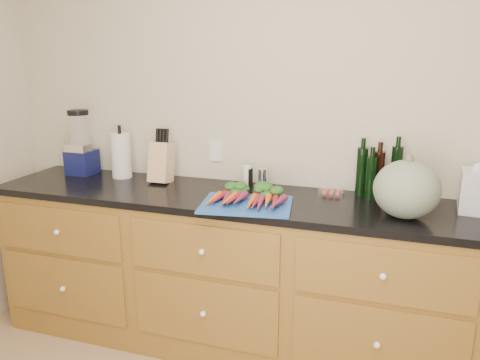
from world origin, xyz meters
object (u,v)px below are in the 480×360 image
(squash, at_px, (407,189))
(knife_block, at_px, (161,162))
(carrots, at_px, (248,197))
(blender_appliance, at_px, (81,146))
(tomato_box, at_px, (332,190))
(paper_towel, at_px, (121,156))
(cutting_board, at_px, (246,205))

(squash, height_order, knife_block, squash)
(carrots, height_order, blender_appliance, blender_appliance)
(squash, relative_size, blender_appliance, 0.75)
(tomato_box, bearing_deg, paper_towel, -179.57)
(cutting_board, distance_m, squash, 0.80)
(carrots, xyz_separation_m, squash, (0.78, 0.03, 0.11))
(carrots, distance_m, tomato_box, 0.50)
(tomato_box, bearing_deg, squash, -34.39)
(cutting_board, height_order, squash, squash)
(cutting_board, bearing_deg, carrots, 90.00)
(blender_appliance, height_order, tomato_box, blender_appliance)
(paper_towel, bearing_deg, carrots, -16.75)
(cutting_board, relative_size, paper_towel, 1.65)
(paper_towel, height_order, tomato_box, paper_towel)
(blender_appliance, bearing_deg, tomato_box, 0.43)
(squash, xyz_separation_m, blender_appliance, (-2.02, 0.25, 0.04))
(tomato_box, bearing_deg, carrots, -143.88)
(cutting_board, bearing_deg, knife_block, 154.98)
(carrots, distance_m, blender_appliance, 1.28)
(cutting_board, height_order, blender_appliance, blender_appliance)
(squash, distance_m, knife_block, 1.45)
(carrots, bearing_deg, paper_towel, 163.25)
(cutting_board, relative_size, tomato_box, 3.50)
(paper_towel, distance_m, tomato_box, 1.34)
(cutting_board, distance_m, paper_towel, 1.00)
(blender_appliance, relative_size, tomato_box, 3.15)
(cutting_board, height_order, knife_block, knife_block)
(knife_block, height_order, tomato_box, knife_block)
(squash, bearing_deg, knife_block, 170.75)
(blender_appliance, distance_m, paper_towel, 0.30)
(carrots, height_order, tomato_box, carrots)
(paper_towel, bearing_deg, cutting_board, -18.82)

